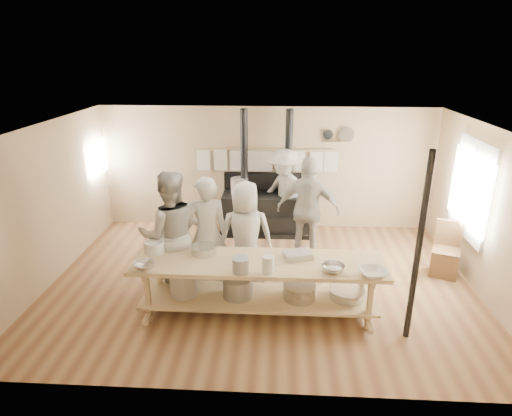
% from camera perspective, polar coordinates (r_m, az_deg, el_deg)
% --- Properties ---
extents(ground, '(7.00, 7.00, 0.00)m').
position_cam_1_polar(ground, '(7.34, 0.68, -9.75)').
color(ground, brown).
rests_on(ground, ground).
extents(room_shell, '(7.00, 7.00, 7.00)m').
position_cam_1_polar(room_shell, '(6.67, 0.73, 2.40)').
color(room_shell, tan).
rests_on(room_shell, ground).
extents(window_right, '(0.09, 1.50, 1.65)m').
position_cam_1_polar(window_right, '(7.94, 26.84, 2.18)').
color(window_right, beige).
rests_on(window_right, ground).
extents(left_opening, '(0.00, 0.90, 0.90)m').
position_cam_1_polar(left_opening, '(9.37, -20.39, 6.27)').
color(left_opening, white).
rests_on(left_opening, ground).
extents(stove, '(1.90, 0.75, 2.60)m').
position_cam_1_polar(stove, '(9.03, 1.27, -0.11)').
color(stove, black).
rests_on(stove, ground).
extents(towel_rail, '(3.00, 0.04, 0.47)m').
position_cam_1_polar(towel_rail, '(9.00, 1.43, 6.66)').
color(towel_rail, tan).
rests_on(towel_rail, ground).
extents(back_wall_shelf, '(0.63, 0.14, 0.32)m').
position_cam_1_polar(back_wall_shelf, '(9.01, 10.94, 9.28)').
color(back_wall_shelf, tan).
rests_on(back_wall_shelf, ground).
extents(prep_table, '(3.60, 0.90, 0.85)m').
position_cam_1_polar(prep_table, '(6.30, 0.23, -9.76)').
color(prep_table, tan).
rests_on(prep_table, ground).
extents(support_post, '(0.08, 0.08, 2.60)m').
position_cam_1_polar(support_post, '(5.80, 20.82, -5.29)').
color(support_post, black).
rests_on(support_post, ground).
extents(cook_far_left, '(0.78, 0.61, 1.89)m').
position_cam_1_polar(cook_far_left, '(6.81, -6.56, -3.46)').
color(cook_far_left, '#A39E90').
rests_on(cook_far_left, ground).
extents(cook_left, '(1.15, 1.01, 2.01)m').
position_cam_1_polar(cook_left, '(6.76, -11.33, -3.39)').
color(cook_left, '#A39E90').
rests_on(cook_left, ground).
extents(cook_center, '(0.91, 0.63, 1.77)m').
position_cam_1_polar(cook_center, '(6.87, -1.38, -3.63)').
color(cook_center, '#A39E90').
rests_on(cook_center, ground).
extents(cook_right, '(1.20, 0.67, 1.94)m').
position_cam_1_polar(cook_right, '(7.75, 6.98, -0.24)').
color(cook_right, '#A39E90').
rests_on(cook_right, ground).
extents(cook_by_window, '(1.34, 1.31, 1.85)m').
position_cam_1_polar(cook_by_window, '(8.74, 3.78, 1.93)').
color(cook_by_window, '#A39E90').
rests_on(cook_by_window, ground).
extents(chair, '(0.57, 0.57, 0.94)m').
position_cam_1_polar(chair, '(8.12, 23.83, -6.28)').
color(chair, brown).
rests_on(chair, ground).
extents(bowl_white_a, '(0.47, 0.47, 0.09)m').
position_cam_1_polar(bowl_white_a, '(6.66, -13.01, -4.91)').
color(bowl_white_a, white).
rests_on(bowl_white_a, prep_table).
extents(bowl_steel_a, '(0.39, 0.39, 0.09)m').
position_cam_1_polar(bowl_steel_a, '(6.12, -14.62, -7.44)').
color(bowl_steel_a, silver).
rests_on(bowl_steel_a, prep_table).
extents(bowl_white_b, '(0.43, 0.43, 0.09)m').
position_cam_1_polar(bowl_white_b, '(5.96, 15.37, -8.33)').
color(bowl_white_b, white).
rests_on(bowl_white_b, prep_table).
extents(bowl_steel_b, '(0.42, 0.42, 0.10)m').
position_cam_1_polar(bowl_steel_b, '(5.94, 10.25, -7.92)').
color(bowl_steel_b, silver).
rests_on(bowl_steel_b, prep_table).
extents(roasting_pan, '(0.45, 0.37, 0.09)m').
position_cam_1_polar(roasting_pan, '(6.25, 5.61, -6.22)').
color(roasting_pan, '#B2B2B7').
rests_on(roasting_pan, prep_table).
extents(mixing_bowl_large, '(0.45, 0.45, 0.12)m').
position_cam_1_polar(mixing_bowl_large, '(6.38, -6.96, -5.53)').
color(mixing_bowl_large, silver).
rests_on(mixing_bowl_large, prep_table).
extents(bucket_galv, '(0.27, 0.27, 0.21)m').
position_cam_1_polar(bucket_galv, '(5.81, -2.09, -7.62)').
color(bucket_galv, gray).
rests_on(bucket_galv, prep_table).
extents(deep_bowl_enamel, '(0.38, 0.38, 0.18)m').
position_cam_1_polar(deep_bowl_enamel, '(6.52, -13.38, -5.08)').
color(deep_bowl_enamel, white).
rests_on(deep_bowl_enamel, prep_table).
extents(pitcher, '(0.17, 0.17, 0.25)m').
position_cam_1_polar(pitcher, '(5.78, 1.59, -7.56)').
color(pitcher, white).
rests_on(pitcher, prep_table).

